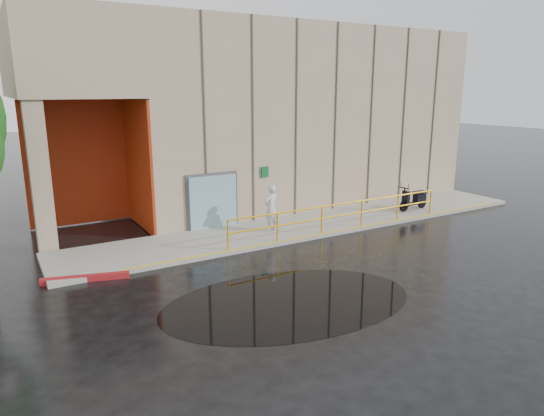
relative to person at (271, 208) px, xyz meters
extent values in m
plane|color=black|center=(-1.86, -4.36, -1.02)|extent=(120.00, 120.00, 0.00)
cube|color=gray|center=(2.14, 0.14, -0.95)|extent=(20.00, 3.00, 0.15)
cube|color=tan|center=(4.14, 6.64, 2.98)|extent=(16.00, 10.00, 8.00)
cube|color=tan|center=(-5.86, 6.64, 5.48)|extent=(4.00, 10.00, 3.00)
cube|color=tan|center=(-7.46, 2.04, 1.48)|extent=(0.60, 0.60, 5.00)
cube|color=#AA2E0F|center=(-5.86, 5.14, 1.48)|extent=(3.80, 0.15, 4.90)
cube|color=#AA2E0F|center=(-3.91, 3.39, 1.48)|extent=(0.10, 3.50, 4.90)
cube|color=#87AAB8|center=(-1.66, 1.52, 0.13)|extent=(1.90, 0.10, 2.00)
cube|color=#5C5C61|center=(-1.66, 1.60, 0.13)|extent=(2.10, 0.06, 2.20)
cube|color=#0C5926|center=(0.64, 1.58, 1.08)|extent=(0.32, 0.04, 0.42)
cylinder|color=#E09F0B|center=(2.39, -1.21, 0.13)|extent=(9.50, 0.06, 0.06)
cylinder|color=#E09F0B|center=(2.39, -1.21, -0.32)|extent=(9.50, 0.06, 0.06)
imported|color=silver|center=(0.00, 0.00, 0.00)|extent=(0.73, 0.59, 1.75)
cylinder|color=black|center=(6.45, -0.39, -0.64)|extent=(0.48, 0.12, 0.47)
cylinder|color=black|center=(7.63, -0.32, -0.64)|extent=(0.48, 0.12, 0.47)
cube|color=maroon|center=(-6.86, -1.26, -0.93)|extent=(2.36, 0.83, 0.18)
cube|color=black|center=(-2.62, -5.36, -1.02)|extent=(7.22, 5.10, 0.01)
camera|label=1|loc=(-8.83, -15.05, 4.28)|focal=32.00mm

